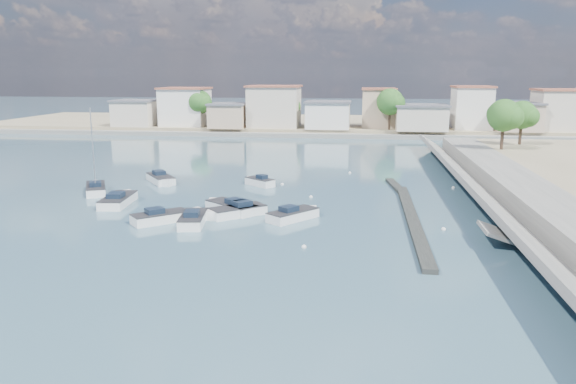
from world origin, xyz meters
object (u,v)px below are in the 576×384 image
object	(u,v)px
motorboat_f	(259,182)
sailboat	(96,188)
motorboat_h	(295,215)
motorboat_d	(235,212)
motorboat_a	(193,219)
motorboat_b	(163,217)
motorboat_e	(119,200)
motorboat_c	(230,207)
motorboat_g	(161,179)

from	to	relation	value
motorboat_f	sailboat	xyz separation A→B (m)	(-16.22, -5.79, 0.04)
motorboat_h	motorboat_d	bearing A→B (deg)	176.23
motorboat_a	motorboat_d	xyz separation A→B (m)	(2.85, 2.77, -0.00)
motorboat_b	sailboat	size ratio (longest dim) A/B	0.53
motorboat_a	motorboat_e	xyz separation A→B (m)	(-9.08, 5.94, -0.00)
motorboat_d	motorboat_e	distance (m)	12.34
motorboat_b	motorboat_c	world-z (taller)	same
motorboat_a	sailboat	size ratio (longest dim) A/B	0.60
motorboat_f	motorboat_c	bearing A→B (deg)	-92.23
motorboat_c	motorboat_e	bearing A→B (deg)	172.47
motorboat_d	motorboat_f	xyz separation A→B (m)	(-0.35, 13.72, 0.00)
motorboat_a	sailboat	xyz separation A→B (m)	(-13.72, 10.70, 0.04)
motorboat_b	motorboat_e	distance (m)	8.63
motorboat_b	motorboat_c	xyz separation A→B (m)	(4.67, 4.29, 0.00)
motorboat_e	motorboat_g	distance (m)	10.63
motorboat_b	motorboat_g	distance (m)	17.49
motorboat_a	motorboat_c	size ratio (longest dim) A/B	1.00
motorboat_h	motorboat_e	bearing A→B (deg)	168.46
motorboat_d	motorboat_e	size ratio (longest dim) A/B	0.81
motorboat_h	motorboat_a	bearing A→B (deg)	-163.53
motorboat_g	sailboat	xyz separation A→B (m)	(-4.98, -5.87, 0.04)
motorboat_e	motorboat_c	bearing A→B (deg)	-7.53
motorboat_c	motorboat_a	bearing A→B (deg)	-114.41
motorboat_a	motorboat_e	size ratio (longest dim) A/B	0.87
motorboat_h	sailboat	world-z (taller)	sailboat
motorboat_c	motorboat_e	size ratio (longest dim) A/B	0.87
motorboat_f	motorboat_g	xyz separation A→B (m)	(-11.24, 0.08, 0.00)
motorboat_d	motorboat_h	world-z (taller)	same
motorboat_a	motorboat_h	distance (m)	8.53
motorboat_a	motorboat_e	world-z (taller)	same
motorboat_c	sailboat	xyz separation A→B (m)	(-15.75, 6.23, 0.04)
motorboat_b	motorboat_g	bearing A→B (deg)	110.41
motorboat_f	sailboat	bearing A→B (deg)	-160.36
motorboat_d	sailboat	distance (m)	18.37
motorboat_b	sailboat	bearing A→B (deg)	136.48
motorboat_e	motorboat_g	bearing A→B (deg)	88.20
motorboat_e	motorboat_g	size ratio (longest dim) A/B	1.17
motorboat_e	motorboat_h	xyz separation A→B (m)	(17.26, -3.52, 0.00)
motorboat_f	motorboat_h	distance (m)	15.17
motorboat_d	motorboat_g	size ratio (longest dim) A/B	0.95
motorboat_g	motorboat_d	bearing A→B (deg)	-49.97
sailboat	motorboat_f	bearing A→B (deg)	19.64
sailboat	motorboat_c	bearing A→B (deg)	-21.57
motorboat_b	sailboat	world-z (taller)	sailboat
motorboat_e	motorboat_f	bearing A→B (deg)	42.34
motorboat_e	sailboat	distance (m)	6.65
motorboat_h	sailboat	xyz separation A→B (m)	(-21.90, 8.28, 0.04)
motorboat_b	motorboat_e	xyz separation A→B (m)	(-6.43, 5.76, 0.00)
motorboat_a	sailboat	bearing A→B (deg)	142.05
motorboat_f	motorboat_g	world-z (taller)	same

